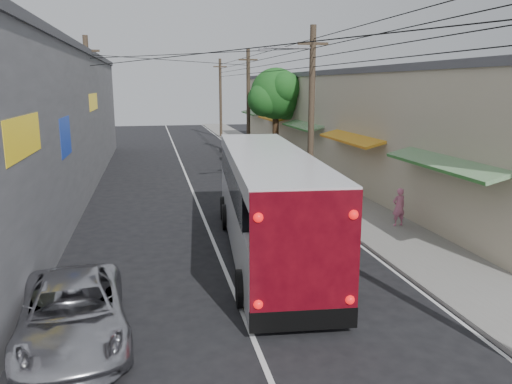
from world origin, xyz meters
The scene contains 13 objects.
ground centered at (0.00, 0.00, 0.00)m, with size 120.00×120.00×0.00m, color black.
sidewalk centered at (6.50, 20.00, 0.06)m, with size 3.00×80.00×0.12m, color slate.
building_right centered at (10.99, 22.00, 3.15)m, with size 7.09×40.00×6.25m.
building_left centered at (-8.50, 18.00, 3.65)m, with size 7.20×36.00×7.25m.
utility_poles centered at (3.13, 20.33, 4.13)m, with size 11.80×45.28×8.00m.
street_tree centered at (6.87, 26.02, 4.67)m, with size 4.40×4.00×6.60m.
coach_bus centered at (1.62, 6.47, 1.73)m, with size 3.51×11.77×3.34m.
jeepney centered at (-3.80, 1.55, 0.67)m, with size 2.21×4.80×1.33m, color #BAB9C1.
parked_suv centered at (3.80, 18.00, 0.86)m, with size 2.40×5.90×1.71m, color #A4A2AB.
parked_car_mid centered at (4.17, 24.89, 0.77)m, with size 1.82×4.53×1.54m, color #25252A.
parked_car_far centered at (4.38, 27.14, 0.64)m, with size 1.36×3.91×1.29m, color black.
pedestrian_near centered at (7.16, 8.04, 0.85)m, with size 0.54×0.35×1.47m, color #C86A8B.
pedestrian_far centered at (6.18, 16.16, 0.82)m, with size 0.68×0.53×1.40m, color #93A4D6.
Camera 1 is at (-1.99, -8.92, 5.43)m, focal length 35.00 mm.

